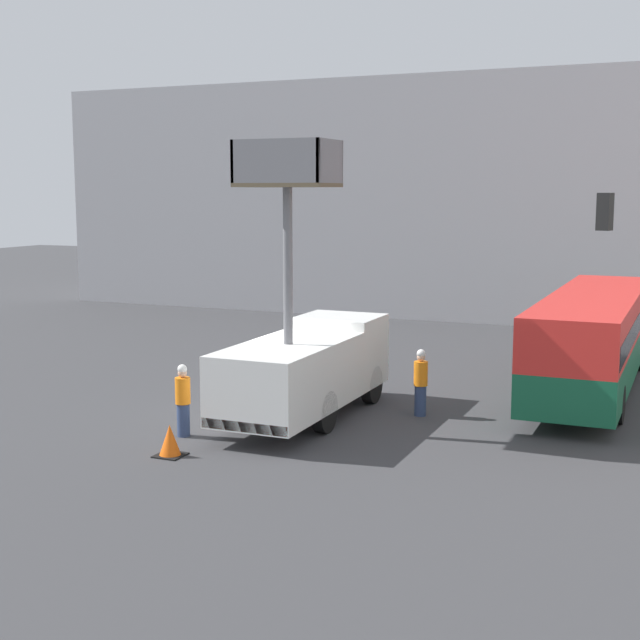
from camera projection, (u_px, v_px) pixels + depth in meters
name	position (u px, v px, depth m)	size (l,w,h in m)	color
ground_plane	(291.00, 414.00, 24.43)	(120.00, 120.00, 0.00)	#38383A
building_backdrop_far	(489.00, 198.00, 45.31)	(44.00, 10.00, 11.47)	#9E9EA3
utility_truck	(306.00, 362.00, 23.80)	(2.36, 7.01, 7.32)	silver
city_bus	(593.00, 334.00, 27.15)	(2.52, 12.44, 3.00)	#145638
road_worker_near_truck	(183.00, 400.00, 22.14)	(0.38, 0.38, 1.83)	navy
road_worker_directing	(421.00, 383.00, 24.19)	(0.38, 0.38, 1.84)	navy
traffic_cone_near_truck	(170.00, 441.00, 20.56)	(0.65, 0.65, 0.74)	black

